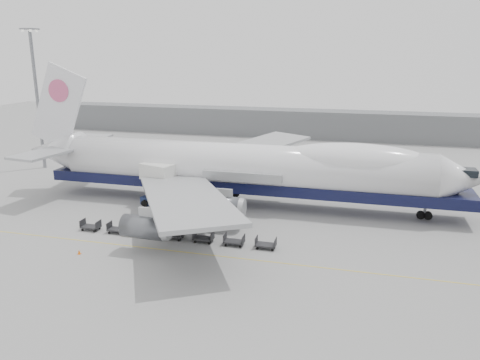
# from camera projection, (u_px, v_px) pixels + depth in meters

# --- Properties ---
(ground) EXTENTS (260.00, 260.00, 0.00)m
(ground) POSITION_uv_depth(u_px,v_px,m) (216.00, 234.00, 56.76)
(ground) COLOR gray
(ground) RESTS_ON ground
(apron_line) EXTENTS (60.00, 0.15, 0.01)m
(apron_line) POSITION_uv_depth(u_px,v_px,m) (200.00, 254.00, 51.17)
(apron_line) COLOR gold
(apron_line) RESTS_ON ground
(hangar) EXTENTS (110.00, 8.00, 7.00)m
(hangar) POSITION_uv_depth(u_px,v_px,m) (260.00, 122.00, 123.57)
(hangar) COLOR slate
(hangar) RESTS_ON ground
(floodlight_mast) EXTENTS (2.40, 2.40, 25.43)m
(floodlight_mast) POSITION_uv_depth(u_px,v_px,m) (37.00, 92.00, 85.71)
(floodlight_mast) COLOR slate
(floodlight_mast) RESTS_ON ground
(airliner) EXTENTS (67.00, 55.30, 19.98)m
(airliner) POSITION_uv_depth(u_px,v_px,m) (246.00, 167.00, 66.31)
(airliner) COLOR white
(airliner) RESTS_ON ground
(catering_truck) EXTENTS (5.66, 4.59, 6.13)m
(catering_truck) POSITION_uv_depth(u_px,v_px,m) (158.00, 182.00, 66.58)
(catering_truck) COLOR navy
(catering_truck) RESTS_ON ground
(traffic_cone) EXTENTS (0.36, 0.36, 0.53)m
(traffic_cone) POSITION_uv_depth(u_px,v_px,m) (79.00, 252.00, 51.06)
(traffic_cone) COLOR orange
(traffic_cone) RESTS_ON ground
(dolly_0) EXTENTS (2.30, 1.35, 1.30)m
(dolly_0) POSITION_uv_depth(u_px,v_px,m) (91.00, 226.00, 57.88)
(dolly_0) COLOR #2D2D30
(dolly_0) RESTS_ON ground
(dolly_1) EXTENTS (2.30, 1.35, 1.30)m
(dolly_1) POSITION_uv_depth(u_px,v_px,m) (118.00, 229.00, 56.97)
(dolly_1) COLOR #2D2D30
(dolly_1) RESTS_ON ground
(dolly_2) EXTENTS (2.30, 1.35, 1.30)m
(dolly_2) POSITION_uv_depth(u_px,v_px,m) (145.00, 232.00, 56.06)
(dolly_2) COLOR #2D2D30
(dolly_2) RESTS_ON ground
(dolly_3) EXTENTS (2.30, 1.35, 1.30)m
(dolly_3) POSITION_uv_depth(u_px,v_px,m) (174.00, 235.00, 55.16)
(dolly_3) COLOR #2D2D30
(dolly_3) RESTS_ON ground
(dolly_4) EXTENTS (2.30, 1.35, 1.30)m
(dolly_4) POSITION_uv_depth(u_px,v_px,m) (204.00, 238.00, 54.25)
(dolly_4) COLOR #2D2D30
(dolly_4) RESTS_ON ground
(dolly_5) EXTENTS (2.30, 1.35, 1.30)m
(dolly_5) POSITION_uv_depth(u_px,v_px,m) (234.00, 241.00, 53.34)
(dolly_5) COLOR #2D2D30
(dolly_5) RESTS_ON ground
(dolly_6) EXTENTS (2.30, 1.35, 1.30)m
(dolly_6) POSITION_uv_depth(u_px,v_px,m) (266.00, 244.00, 52.43)
(dolly_6) COLOR #2D2D30
(dolly_6) RESTS_ON ground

